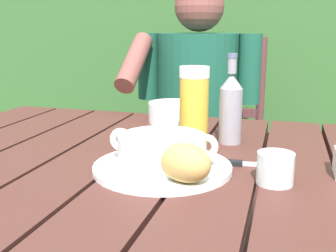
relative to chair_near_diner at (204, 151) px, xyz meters
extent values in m
cube|color=#4F2922|center=(-0.24, -0.90, 0.24)|extent=(0.14, 0.92, 0.04)
cube|color=#4F2922|center=(-0.09, -0.90, 0.24)|extent=(0.14, 0.92, 0.04)
cube|color=#4F2922|center=(0.07, -0.90, 0.24)|extent=(0.14, 0.92, 0.04)
cube|color=#4F2922|center=(0.22, -0.90, 0.24)|extent=(0.14, 0.92, 0.04)
cube|color=#4F2922|center=(0.37, -0.90, 0.24)|extent=(0.14, 0.92, 0.04)
cube|color=#4F2922|center=(0.07, -0.47, 0.18)|extent=(1.32, 0.03, 0.08)
cube|color=#4F2922|center=(-0.57, -0.48, -0.13)|extent=(0.06, 0.06, 0.71)
cube|color=#335C2B|center=(0.07, 0.79, 0.29)|extent=(3.23, 0.60, 1.55)
cylinder|color=#4C3823|center=(-0.37, 0.94, 0.23)|extent=(0.10, 0.10, 1.44)
cylinder|color=#542C2D|center=(0.23, -0.28, -0.26)|extent=(0.04, 0.04, 0.46)
cylinder|color=#542C2D|center=(-0.23, -0.28, -0.26)|extent=(0.04, 0.04, 0.46)
cylinder|color=#542C2D|center=(0.23, 0.16, -0.26)|extent=(0.04, 0.04, 0.46)
cylinder|color=#542C2D|center=(-0.23, 0.16, -0.26)|extent=(0.04, 0.04, 0.46)
cube|color=#542C2D|center=(0.00, -0.06, -0.02)|extent=(0.49, 0.47, 0.02)
cylinder|color=#542C2D|center=(0.23, 0.16, 0.24)|extent=(0.04, 0.04, 0.53)
cylinder|color=#542C2D|center=(-0.23, 0.16, 0.24)|extent=(0.04, 0.04, 0.53)
cube|color=#542C2D|center=(0.00, 0.16, 0.16)|extent=(0.45, 0.02, 0.04)
cube|color=#542C2D|center=(0.00, 0.16, 0.29)|extent=(0.45, 0.02, 0.04)
cube|color=#542C2D|center=(0.00, 0.16, 0.42)|extent=(0.45, 0.02, 0.04)
cylinder|color=#184E3A|center=(0.08, -0.36, -0.26)|extent=(0.11, 0.11, 0.45)
cylinder|color=#184E3A|center=(0.08, -0.26, 0.02)|extent=(0.13, 0.40, 0.13)
cylinder|color=#184E3A|center=(-0.09, -0.36, -0.26)|extent=(0.11, 0.11, 0.45)
cylinder|color=#184E3A|center=(-0.09, -0.26, 0.02)|extent=(0.13, 0.40, 0.13)
cylinder|color=#184E3A|center=(0.00, -0.16, 0.27)|extent=(0.32, 0.32, 0.50)
sphere|color=brown|center=(0.00, -0.16, 0.62)|extent=(0.19, 0.19, 0.19)
sphere|color=black|center=(0.00, -0.16, 0.64)|extent=(0.18, 0.18, 0.18)
cylinder|color=#184E3A|center=(0.20, -0.18, 0.39)|extent=(0.08, 0.08, 0.26)
cylinder|color=#184E3A|center=(-0.20, -0.18, 0.39)|extent=(0.08, 0.08, 0.26)
cylinder|color=brown|center=(-0.20, -0.34, 0.42)|extent=(0.07, 0.25, 0.21)
cylinder|color=white|center=(0.10, -0.98, 0.26)|extent=(0.29, 0.29, 0.01)
cylinder|color=white|center=(0.10, -0.98, 0.30)|extent=(0.18, 0.18, 0.06)
cylinder|color=#BE5220|center=(0.10, -0.98, 0.31)|extent=(0.16, 0.16, 0.01)
torus|color=white|center=(0.01, -0.98, 0.32)|extent=(0.05, 0.01, 0.05)
torus|color=white|center=(0.19, -0.98, 0.32)|extent=(0.05, 0.01, 0.05)
ellipsoid|color=tan|center=(0.17, -1.06, 0.30)|extent=(0.13, 0.12, 0.07)
cylinder|color=gold|center=(0.12, -0.76, 0.34)|extent=(0.07, 0.07, 0.17)
cylinder|color=white|center=(0.12, -0.76, 0.44)|extent=(0.07, 0.07, 0.03)
cylinder|color=gray|center=(0.20, -0.73, 0.33)|extent=(0.06, 0.06, 0.14)
cone|color=gray|center=(0.20, -0.73, 0.42)|extent=(0.06, 0.06, 0.04)
cylinder|color=gray|center=(0.20, -0.73, 0.45)|extent=(0.02, 0.02, 0.04)
cylinder|color=slate|center=(0.20, -0.73, 0.48)|extent=(0.02, 0.02, 0.01)
cylinder|color=silver|center=(0.32, -1.00, 0.29)|extent=(0.07, 0.07, 0.06)
cube|color=silver|center=(0.29, -0.91, 0.26)|extent=(0.12, 0.03, 0.00)
cube|color=black|center=(0.22, -0.91, 0.26)|extent=(0.07, 0.03, 0.01)
cylinder|color=white|center=(0.00, -0.54, 0.29)|extent=(0.15, 0.15, 0.06)
camera|label=1|loc=(0.33, -1.76, 0.55)|focal=44.33mm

